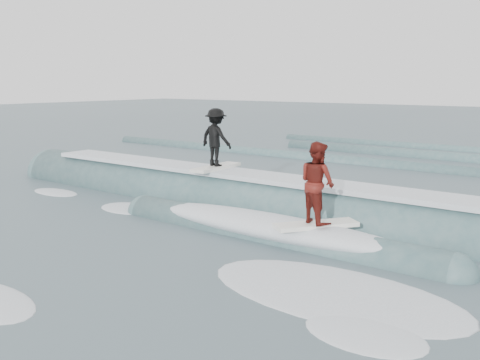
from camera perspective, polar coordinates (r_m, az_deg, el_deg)
The scene contains 6 objects.
ground at distance 13.66m, azimuth -6.31°, elevation -6.07°, with size 160.00×160.00×0.00m, color #3D4F5A.
breaking_wave at distance 15.87m, azimuth 2.23°, elevation -3.49°, with size 23.26×3.84×2.12m.
surfer_black at distance 16.94m, azimuth -2.58°, elevation 4.35°, with size 1.23×2.02×1.92m.
surfer_red at distance 12.52m, azimuth 8.22°, elevation -0.63°, with size 1.63×1.93×2.02m.
whitewater at distance 11.77m, azimuth -1.91°, elevation -8.75°, with size 15.32×8.69×0.10m.
far_swells at distance 29.13m, azimuth 16.91°, elevation 2.37°, with size 32.26×8.65×0.80m.
Camera 1 is at (9.01, -9.51, 3.87)m, focal length 40.00 mm.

